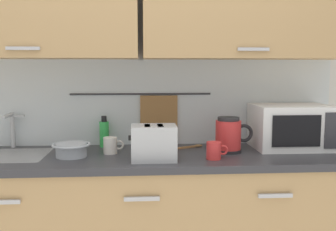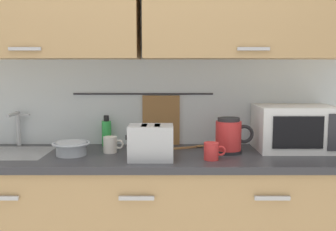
# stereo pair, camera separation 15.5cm
# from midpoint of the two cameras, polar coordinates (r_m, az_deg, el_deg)

# --- Properties ---
(counter_unit) EXTENTS (2.53, 0.64, 0.90)m
(counter_unit) POSITION_cam_midpoint_polar(r_m,az_deg,el_deg) (2.38, -6.20, -16.24)
(counter_unit) COLOR tan
(counter_unit) RESTS_ON ground
(back_wall_assembly) EXTENTS (3.70, 0.41, 2.50)m
(back_wall_assembly) POSITION_cam_midpoint_polar(r_m,az_deg,el_deg) (2.42, -6.07, 10.05)
(back_wall_assembly) COLOR silver
(back_wall_assembly) RESTS_ON ground
(sink_faucet) EXTENTS (0.09, 0.17, 0.22)m
(sink_faucet) POSITION_cam_midpoint_polar(r_m,az_deg,el_deg) (2.59, -23.95, -1.34)
(sink_faucet) COLOR #B2B5BA
(sink_faucet) RESTS_ON counter_unit
(microwave) EXTENTS (0.46, 0.35, 0.27)m
(microwave) POSITION_cam_midpoint_polar(r_m,az_deg,el_deg) (2.47, 16.02, -1.60)
(microwave) COLOR white
(microwave) RESTS_ON counter_unit
(electric_kettle) EXTENTS (0.23, 0.16, 0.21)m
(electric_kettle) POSITION_cam_midpoint_polar(r_m,az_deg,el_deg) (2.28, 7.02, -2.92)
(electric_kettle) COLOR black
(electric_kettle) RESTS_ON counter_unit
(dish_soap_bottle) EXTENTS (0.06, 0.06, 0.20)m
(dish_soap_bottle) POSITION_cam_midpoint_polar(r_m,az_deg,el_deg) (2.47, -11.35, -2.61)
(dish_soap_bottle) COLOR green
(dish_soap_bottle) RESTS_ON counter_unit
(mug_near_sink) EXTENTS (0.12, 0.08, 0.09)m
(mug_near_sink) POSITION_cam_midpoint_polar(r_m,az_deg,el_deg) (2.27, -10.57, -4.41)
(mug_near_sink) COLOR silver
(mug_near_sink) RESTS_ON counter_unit
(mixing_bowl) EXTENTS (0.21, 0.21, 0.08)m
(mixing_bowl) POSITION_cam_midpoint_polar(r_m,az_deg,el_deg) (2.24, -16.25, -4.81)
(mixing_bowl) COLOR #A5ADB7
(mixing_bowl) RESTS_ON counter_unit
(toaster) EXTENTS (0.26, 0.17, 0.19)m
(toaster) POSITION_cam_midpoint_polar(r_m,az_deg,el_deg) (2.07, -4.40, -4.06)
(toaster) COLOR #B7BABF
(toaster) RESTS_ON counter_unit
(mug_by_kettle) EXTENTS (0.12, 0.08, 0.09)m
(mug_by_kettle) POSITION_cam_midpoint_polar(r_m,az_deg,el_deg) (2.10, 4.66, -5.22)
(mug_by_kettle) COLOR red
(mug_by_kettle) RESTS_ON counter_unit
(wooden_spoon) EXTENTS (0.26, 0.14, 0.01)m
(wooden_spoon) POSITION_cam_midpoint_polar(r_m,az_deg,el_deg) (2.40, 1.08, -4.71)
(wooden_spoon) COLOR #9E7042
(wooden_spoon) RESTS_ON counter_unit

